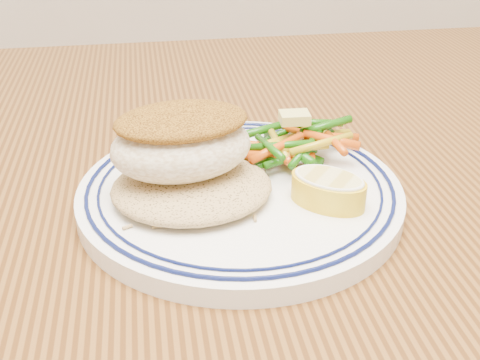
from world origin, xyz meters
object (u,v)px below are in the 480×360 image
rice_pilaf (192,184)px  lemon_wedge (328,188)px  dining_table (220,298)px  plate (240,192)px  vegetable_pile (292,144)px  fish_fillet (181,140)px

rice_pilaf → lemon_wedge: 0.10m
dining_table → plate: bearing=-16.7°
plate → dining_table: bearing=163.3°
dining_table → vegetable_pile: size_ratio=12.68×
dining_table → lemon_wedge: lemon_wedge is taller
lemon_wedge → plate: bearing=148.8°
plate → rice_pilaf: bearing=-164.0°
vegetable_pile → lemon_wedge: (0.01, -0.07, -0.00)m
dining_table → lemon_wedge: (0.08, -0.04, 0.12)m
plate → vegetable_pile: size_ratio=2.09×
rice_pilaf → vegetable_pile: (0.09, 0.05, 0.00)m
dining_table → plate: (0.02, -0.01, 0.11)m
dining_table → vegetable_pile: bearing=26.8°
fish_fillet → lemon_wedge: fish_fillet is taller
fish_fillet → rice_pilaf: bearing=-58.9°
rice_pilaf → fish_fillet: fish_fillet is taller
rice_pilaf → dining_table: bearing=37.3°
plate → vegetable_pile: bearing=37.9°
dining_table → rice_pilaf: bearing=-142.7°
vegetable_pile → plate: bearing=-142.1°
plate → rice_pilaf: 0.04m
dining_table → fish_fillet: 0.16m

